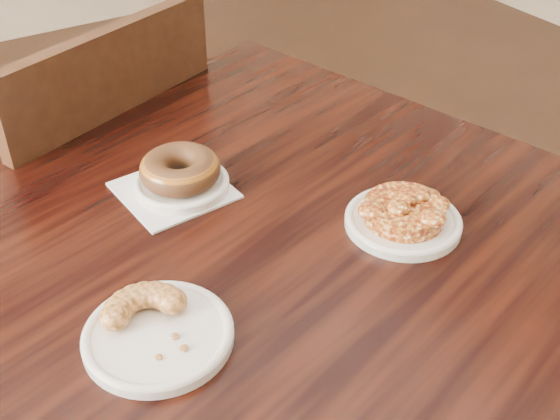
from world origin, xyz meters
TOP-DOWN VIEW (x-y plane):
  - floor at (0.00, 0.00)m, footprint 5.00×5.00m
  - chair_far at (-0.22, 0.37)m, footprint 0.64×0.64m
  - napkin at (-0.17, -0.10)m, footprint 0.16×0.16m
  - plate_donut at (-0.16, -0.11)m, footprint 0.14×0.14m
  - plate_cruller at (-0.31, -0.36)m, footprint 0.17×0.17m
  - plate_fritter at (0.06, -0.35)m, footprint 0.16×0.16m
  - glazed_donut at (-0.16, -0.11)m, footprint 0.12×0.12m
  - apple_fritter at (0.06, -0.35)m, footprint 0.15×0.15m
  - cruller_fragment at (-0.31, -0.36)m, footprint 0.12×0.12m

SIDE VIEW (x-z plane):
  - floor at x=0.00m, z-range 0.00..0.00m
  - chair_far at x=-0.22m, z-range 0.00..0.90m
  - napkin at x=-0.17m, z-range 0.75..0.75m
  - plate_cruller at x=-0.31m, z-range 0.75..0.76m
  - plate_fritter at x=0.06m, z-range 0.75..0.76m
  - plate_donut at x=-0.16m, z-range 0.75..0.77m
  - cruller_fragment at x=-0.31m, z-range 0.76..0.79m
  - apple_fritter at x=0.06m, z-range 0.76..0.80m
  - glazed_donut at x=-0.16m, z-range 0.77..0.81m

